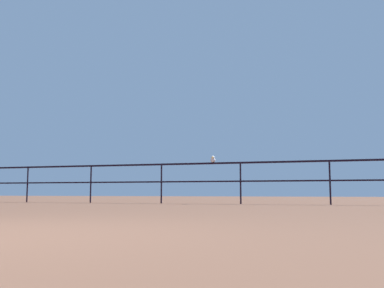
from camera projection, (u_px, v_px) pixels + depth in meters
pier_railing at (240, 173)px, 11.65m from camera, size 22.74×0.05×1.12m
seagull_on_rail at (213, 159)px, 11.90m from camera, size 0.19×0.38×0.18m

